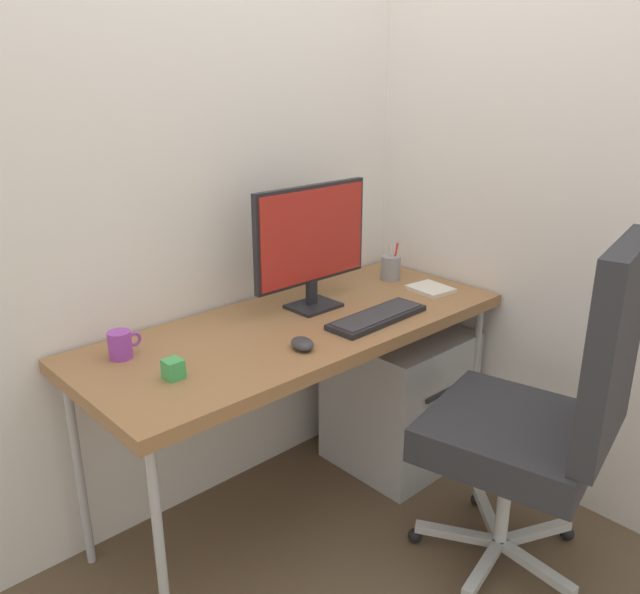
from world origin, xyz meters
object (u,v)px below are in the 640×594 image
at_px(pen_holder, 391,267).
at_px(notebook, 430,289).
at_px(office_chair, 547,411).
at_px(mouse, 302,344).
at_px(monitor, 312,239).
at_px(coffee_mug, 121,345).
at_px(filing_cabinet, 398,397).
at_px(keyboard, 377,317).
at_px(desk_clamp_accessory, 173,369).

height_order(pen_holder, notebook, pen_holder).
height_order(office_chair, mouse, office_chair).
height_order(monitor, coffee_mug, monitor).
height_order(mouse, pen_holder, pen_holder).
bearing_deg(filing_cabinet, notebook, -37.16).
distance_m(monitor, notebook, 0.55).
height_order(filing_cabinet, keyboard, keyboard).
xyz_separation_m(mouse, notebook, (0.73, 0.07, -0.01)).
height_order(mouse, coffee_mug, coffee_mug).
xyz_separation_m(office_chair, keyboard, (-0.10, 0.60, 0.16)).
bearing_deg(office_chair, mouse, 127.54).
bearing_deg(coffee_mug, notebook, -11.88).
bearing_deg(notebook, pen_holder, 97.31).
distance_m(pen_holder, coffee_mug, 1.17).
bearing_deg(notebook, desk_clamp_accessory, -174.66).
bearing_deg(filing_cabinet, desk_clamp_accessory, -177.51).
relative_size(office_chair, keyboard, 2.87).
bearing_deg(filing_cabinet, monitor, 162.56).
bearing_deg(monitor, pen_holder, 2.76).
bearing_deg(pen_holder, coffee_mug, 177.95).
distance_m(office_chair, filing_cabinet, 0.82).
height_order(monitor, keyboard, monitor).
bearing_deg(coffee_mug, office_chair, -45.58).
height_order(filing_cabinet, coffee_mug, coffee_mug).
height_order(office_chair, pen_holder, office_chair).
relative_size(mouse, notebook, 0.61).
bearing_deg(filing_cabinet, mouse, -167.77).
xyz_separation_m(keyboard, mouse, (-0.35, -0.01, 0.01)).
bearing_deg(mouse, pen_holder, 39.17).
relative_size(monitor, mouse, 5.24).
distance_m(mouse, desk_clamp_accessory, 0.41).
bearing_deg(desk_clamp_accessory, pen_holder, 9.32).
bearing_deg(mouse, filing_cabinet, 30.42).
xyz_separation_m(keyboard, pen_holder, (0.38, 0.27, 0.04)).
bearing_deg(keyboard, pen_holder, 35.73).
height_order(pen_holder, desk_clamp_accessory, pen_holder).
relative_size(coffee_mug, desk_clamp_accessory, 1.88).
bearing_deg(monitor, coffee_mug, 174.88).
height_order(keyboard, notebook, keyboard).
relative_size(office_chair, pen_holder, 7.36).
bearing_deg(desk_clamp_accessory, office_chair, -38.85).
relative_size(pen_holder, coffee_mug, 1.47).
height_order(filing_cabinet, mouse, mouse).
bearing_deg(notebook, office_chair, -106.33).
relative_size(notebook, desk_clamp_accessory, 2.76).
relative_size(filing_cabinet, mouse, 6.01).
height_order(filing_cabinet, notebook, notebook).
distance_m(filing_cabinet, coffee_mug, 1.21).
bearing_deg(desk_clamp_accessory, filing_cabinet, 2.49).
bearing_deg(keyboard, coffee_mug, 158.30).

